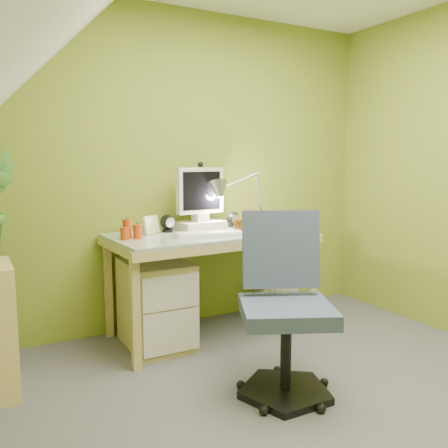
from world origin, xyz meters
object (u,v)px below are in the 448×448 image
task_chair (287,308)px  radiator (276,289)px  desk_lamp (252,187)px  desk (211,284)px  monitor (200,193)px

task_chair → radiator: 1.55m
desk_lamp → radiator: (0.31, 0.09, -0.89)m
desk_lamp → radiator: size_ratio=1.71×
desk → desk_lamp: 0.84m
monitor → desk_lamp: bearing=-6.7°
task_chair → radiator: bearing=82.3°
desk_lamp → radiator: bearing=10.0°
monitor → radiator: 1.15m
desk → radiator: (0.76, 0.27, -0.20)m
desk_lamp → task_chair: 1.41m
monitor → task_chair: (-0.06, -1.19, -0.54)m
desk → monitor: monitor is taller
monitor → task_chair: 1.31m
task_chair → monitor: bearing=112.1°
monitor → desk: bearing=-96.7°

